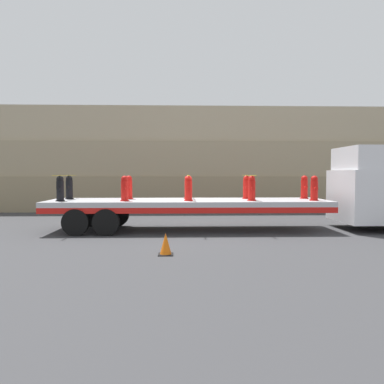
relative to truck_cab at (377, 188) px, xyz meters
The scene contains 18 objects.
ground_plane 7.38m from the truck_cab, behind, with size 120.00×120.00×0.00m, color #38383A.
rock_cliff 11.14m from the truck_cab, 130.74° to the left, with size 60.00×3.30×5.95m.
truck_cab is the anchor object (origin of this frame).
flatbed_trailer 7.80m from the truck_cab, behind, with size 10.40×2.60×1.15m.
fire_hydrant_black_near_0 11.82m from the truck_cab, behind, with size 0.33×0.48×0.91m.
fire_hydrant_black_far_0 11.82m from the truck_cab, behind, with size 0.33×0.48×0.91m.
fire_hydrant_red_near_1 9.53m from the truck_cab, behind, with size 0.33×0.48×0.91m.
fire_hydrant_red_far_1 9.53m from the truck_cab, behind, with size 0.33×0.48×0.91m.
fire_hydrant_red_near_2 7.23m from the truck_cab, behind, with size 0.33×0.48×0.91m.
fire_hydrant_red_far_2 7.23m from the truck_cab, behind, with size 0.33×0.48×0.91m.
fire_hydrant_red_near_3 4.94m from the truck_cab, behind, with size 0.33×0.48×0.91m.
fire_hydrant_red_far_3 4.94m from the truck_cab, behind, with size 0.33×0.48×0.91m.
fire_hydrant_red_near_4 2.67m from the truck_cab, 168.13° to the right, with size 0.33×0.48×0.91m.
fire_hydrant_red_far_4 2.67m from the truck_cab, 168.13° to the left, with size 0.33×0.48×0.91m.
cargo_strap_rear 11.82m from the truck_cab, behind, with size 0.05×2.70×0.01m.
cargo_strap_middle 7.23m from the truck_cab, behind, with size 0.05×2.70×0.01m.
cargo_strap_front 4.94m from the truck_cab, behind, with size 0.05×2.70×0.01m.
traffic_cone 9.09m from the truck_cab, 151.42° to the right, with size 0.39×0.39×0.58m.
Camera 1 is at (-0.30, -14.05, 2.13)m, focal length 35.00 mm.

